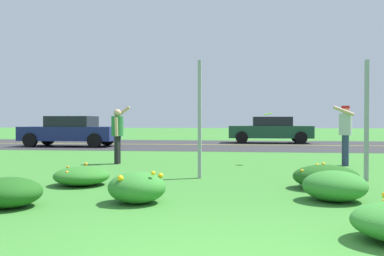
{
  "coord_description": "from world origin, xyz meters",
  "views": [
    {
      "loc": [
        0.16,
        -3.28,
        1.23
      ],
      "look_at": [
        -1.27,
        8.12,
        1.03
      ],
      "focal_mm": 39.7,
      "sensor_mm": 36.0,
      "label": 1
    }
  ],
  "objects_px": {
    "sign_post_near_path": "(200,119)",
    "sign_post_by_roadside": "(367,121)",
    "person_catcher_red_cap_gray_shirt": "(345,129)",
    "person_thrower_green_shirt": "(118,131)",
    "car_dark_green_center_left": "(271,130)",
    "frisbee_lime": "(268,114)",
    "car_navy_center_right": "(70,131)"
  },
  "relations": [
    {
      "from": "sign_post_near_path",
      "to": "sign_post_by_roadside",
      "type": "xyz_separation_m",
      "value": [
        3.42,
        0.0,
        -0.03
      ]
    },
    {
      "from": "person_catcher_red_cap_gray_shirt",
      "to": "person_thrower_green_shirt",
      "type": "bearing_deg",
      "value": -177.62
    },
    {
      "from": "sign_post_near_path",
      "to": "person_thrower_green_shirt",
      "type": "distance_m",
      "value": 3.81
    },
    {
      "from": "car_dark_green_center_left",
      "to": "frisbee_lime",
      "type": "bearing_deg",
      "value": -93.71
    },
    {
      "from": "car_dark_green_center_left",
      "to": "car_navy_center_right",
      "type": "xyz_separation_m",
      "value": [
        -9.71,
        -4.36,
        0.0
      ]
    },
    {
      "from": "person_catcher_red_cap_gray_shirt",
      "to": "car_dark_green_center_left",
      "type": "height_order",
      "value": "person_catcher_red_cap_gray_shirt"
    },
    {
      "from": "sign_post_near_path",
      "to": "frisbee_lime",
      "type": "distance_m",
      "value": 3.57
    },
    {
      "from": "sign_post_near_path",
      "to": "frisbee_lime",
      "type": "bearing_deg",
      "value": 63.11
    },
    {
      "from": "sign_post_near_path",
      "to": "car_dark_green_center_left",
      "type": "height_order",
      "value": "sign_post_near_path"
    },
    {
      "from": "frisbee_lime",
      "to": "car_navy_center_right",
      "type": "distance_m",
      "value": 11.53
    },
    {
      "from": "sign_post_near_path",
      "to": "car_navy_center_right",
      "type": "height_order",
      "value": "sign_post_near_path"
    },
    {
      "from": "sign_post_by_roadside",
      "to": "person_catcher_red_cap_gray_shirt",
      "type": "height_order",
      "value": "sign_post_by_roadside"
    },
    {
      "from": "sign_post_by_roadside",
      "to": "car_dark_green_center_left",
      "type": "bearing_deg",
      "value": 94.1
    },
    {
      "from": "sign_post_by_roadside",
      "to": "person_thrower_green_shirt",
      "type": "relative_size",
      "value": 1.48
    },
    {
      "from": "sign_post_by_roadside",
      "to": "car_dark_green_center_left",
      "type": "height_order",
      "value": "sign_post_by_roadside"
    },
    {
      "from": "person_catcher_red_cap_gray_shirt",
      "to": "frisbee_lime",
      "type": "relative_size",
      "value": 6.83
    },
    {
      "from": "person_thrower_green_shirt",
      "to": "car_dark_green_center_left",
      "type": "xyz_separation_m",
      "value": [
        5.01,
        12.04,
        -0.2
      ]
    },
    {
      "from": "person_thrower_green_shirt",
      "to": "car_dark_green_center_left",
      "type": "bearing_deg",
      "value": 67.4
    },
    {
      "from": "sign_post_near_path",
      "to": "person_thrower_green_shirt",
      "type": "height_order",
      "value": "sign_post_near_path"
    },
    {
      "from": "car_dark_green_center_left",
      "to": "car_navy_center_right",
      "type": "bearing_deg",
      "value": -155.84
    },
    {
      "from": "sign_post_near_path",
      "to": "car_navy_center_right",
      "type": "bearing_deg",
      "value": 125.22
    },
    {
      "from": "frisbee_lime",
      "to": "car_navy_center_right",
      "type": "xyz_separation_m",
      "value": [
        -8.96,
        7.23,
        -0.68
      ]
    },
    {
      "from": "frisbee_lime",
      "to": "car_dark_green_center_left",
      "type": "distance_m",
      "value": 11.63
    },
    {
      "from": "sign_post_by_roadside",
      "to": "person_catcher_red_cap_gray_shirt",
      "type": "distance_m",
      "value": 3.0
    },
    {
      "from": "sign_post_near_path",
      "to": "sign_post_by_roadside",
      "type": "distance_m",
      "value": 3.42
    },
    {
      "from": "sign_post_near_path",
      "to": "person_thrower_green_shirt",
      "type": "xyz_separation_m",
      "value": [
        -2.65,
        2.72,
        -0.32
      ]
    },
    {
      "from": "car_dark_green_center_left",
      "to": "car_navy_center_right",
      "type": "distance_m",
      "value": 10.64
    },
    {
      "from": "sign_post_by_roadside",
      "to": "car_navy_center_right",
      "type": "height_order",
      "value": "sign_post_by_roadside"
    },
    {
      "from": "sign_post_near_path",
      "to": "sign_post_by_roadside",
      "type": "height_order",
      "value": "sign_post_near_path"
    },
    {
      "from": "car_navy_center_right",
      "to": "sign_post_by_roadside",
      "type": "bearing_deg",
      "value": -44.02
    },
    {
      "from": "frisbee_lime",
      "to": "sign_post_by_roadside",
      "type": "bearing_deg",
      "value": -60.37
    },
    {
      "from": "sign_post_by_roadside",
      "to": "car_navy_center_right",
      "type": "bearing_deg",
      "value": 135.98
    }
  ]
}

